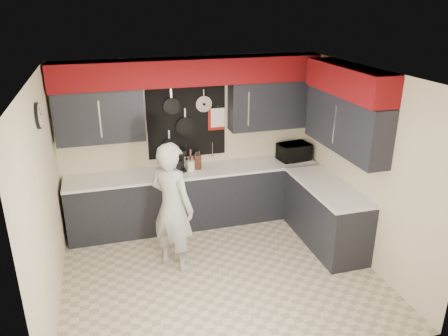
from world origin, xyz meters
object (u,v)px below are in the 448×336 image
object	(u,v)px
knife_block	(198,162)
person	(172,207)
coffee_maker	(178,159)
microwave	(294,152)
utensil_crock	(191,165)

from	to	relation	value
knife_block	person	size ratio (longest dim) A/B	0.13
coffee_maker	person	bearing A→B (deg)	-111.63
microwave	knife_block	distance (m)	1.60
knife_block	person	world-z (taller)	person
microwave	utensil_crock	xyz separation A→B (m)	(-1.71, 0.01, -0.06)
coffee_maker	person	world-z (taller)	person
microwave	person	world-z (taller)	person
utensil_crock	knife_block	bearing A→B (deg)	11.20
microwave	knife_block	xyz separation A→B (m)	(-1.60, 0.03, -0.02)
microwave	utensil_crock	bearing A→B (deg)	171.74
knife_block	utensil_crock	xyz separation A→B (m)	(-0.11, -0.02, -0.04)
utensil_crock	coffee_maker	xyz separation A→B (m)	(-0.19, 0.05, 0.10)
knife_block	person	bearing A→B (deg)	-114.48
microwave	knife_block	world-z (taller)	microwave
microwave	person	xyz separation A→B (m)	(-2.19, -1.09, -0.18)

